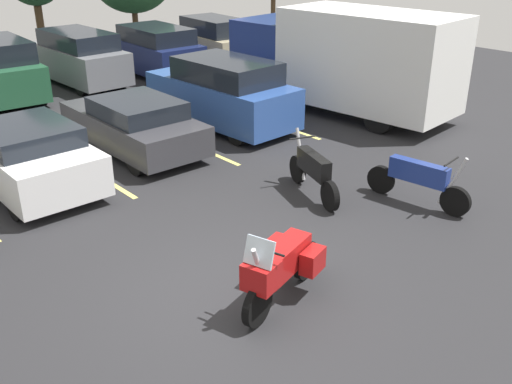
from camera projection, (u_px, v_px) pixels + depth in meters
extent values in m
cube|color=#262628|center=(229.00, 292.00, 9.18)|extent=(44.00, 44.00, 0.10)
cylinder|color=black|center=(257.00, 305.00, 8.22)|extent=(0.66, 0.30, 0.65)
cylinder|color=black|center=(305.00, 260.00, 9.35)|extent=(0.66, 0.30, 0.65)
cube|color=#A51414|center=(283.00, 258.00, 8.62)|extent=(1.16, 0.66, 0.45)
cylinder|color=#B2B2B7|center=(262.00, 277.00, 8.14)|extent=(0.51, 0.21, 1.12)
cylinder|color=black|center=(265.00, 250.00, 8.04)|extent=(0.21, 0.60, 0.04)
cube|color=#A51414|center=(261.00, 275.00, 8.11)|extent=(0.55, 0.55, 0.40)
cube|color=#B2C1CC|center=(259.00, 252.00, 7.91)|extent=(0.28, 0.47, 0.39)
cube|color=#A51414|center=(313.00, 261.00, 8.76)|extent=(0.49, 0.35, 0.36)
cube|color=#A51414|center=(276.00, 249.00, 9.07)|extent=(0.49, 0.35, 0.36)
cylinder|color=black|center=(455.00, 201.00, 11.40)|extent=(0.20, 0.62, 0.61)
cylinder|color=black|center=(381.00, 180.00, 12.40)|extent=(0.20, 0.62, 0.61)
cube|color=navy|center=(419.00, 172.00, 11.73)|extent=(0.40, 1.27, 0.43)
cylinder|color=#B2B2B7|center=(452.00, 181.00, 11.31)|extent=(0.13, 0.50, 1.08)
cylinder|color=black|center=(451.00, 162.00, 11.19)|extent=(0.62, 0.12, 0.04)
cylinder|color=black|center=(298.00, 169.00, 12.92)|extent=(0.33, 0.62, 0.62)
cylinder|color=black|center=(330.00, 196.00, 11.62)|extent=(0.33, 0.62, 0.62)
cube|color=black|center=(314.00, 164.00, 12.10)|extent=(0.62, 1.17, 0.45)
cylinder|color=#B2B2B7|center=(300.00, 154.00, 12.65)|extent=(0.24, 0.49, 1.09)
cylinder|color=black|center=(303.00, 138.00, 12.42)|extent=(0.59, 0.25, 0.04)
cube|color=#EAE066|center=(83.00, 166.00, 13.91)|extent=(0.12, 4.88, 0.01)
cube|color=#EAE066|center=(182.00, 140.00, 15.62)|extent=(0.12, 4.88, 0.01)
cube|color=#EAE066|center=(260.00, 119.00, 17.34)|extent=(0.12, 4.88, 0.01)
cube|color=white|center=(27.00, 158.00, 12.59)|extent=(1.90, 4.23, 0.85)
cube|color=black|center=(26.00, 134.00, 12.17)|extent=(1.75, 2.13, 0.40)
cylinder|color=black|center=(39.00, 146.00, 14.19)|extent=(0.22, 0.69, 0.69)
cylinder|color=black|center=(16.00, 203.00, 11.24)|extent=(0.22, 0.69, 0.69)
cylinder|color=black|center=(94.00, 181.00, 12.22)|extent=(0.22, 0.69, 0.69)
cube|color=#38383D|center=(133.00, 127.00, 14.72)|extent=(1.91, 4.46, 0.73)
cube|color=black|center=(137.00, 108.00, 14.28)|extent=(1.74, 2.18, 0.42)
cylinder|color=black|center=(78.00, 129.00, 15.38)|extent=(0.23, 0.72, 0.71)
cylinder|color=black|center=(132.00, 117.00, 16.34)|extent=(0.23, 0.72, 0.71)
cylinder|color=black|center=(136.00, 160.00, 13.30)|extent=(0.23, 0.72, 0.71)
cylinder|color=black|center=(194.00, 144.00, 14.26)|extent=(0.23, 0.72, 0.71)
cube|color=#2D519E|center=(221.00, 99.00, 16.54)|extent=(2.10, 4.77, 1.11)
cube|color=black|center=(227.00, 70.00, 16.01)|extent=(1.87, 2.98, 0.61)
cylinder|color=black|center=(166.00, 108.00, 17.25)|extent=(0.25, 0.65, 0.64)
cylinder|color=black|center=(208.00, 98.00, 18.29)|extent=(0.25, 0.65, 0.64)
cylinder|color=black|center=(238.00, 133.00, 15.16)|extent=(0.25, 0.65, 0.64)
cylinder|color=black|center=(281.00, 120.00, 16.19)|extent=(0.25, 0.65, 0.64)
cube|color=#235638|center=(1.00, 76.00, 19.15)|extent=(2.03, 4.43, 1.11)
cylinder|color=black|center=(13.00, 78.00, 20.81)|extent=(0.26, 0.63, 0.62)
cylinder|color=black|center=(41.00, 95.00, 18.70)|extent=(0.26, 0.63, 0.62)
cube|color=slate|center=(79.00, 63.00, 21.00)|extent=(1.92, 4.66, 1.11)
cube|color=black|center=(77.00, 39.00, 20.56)|extent=(1.73, 3.18, 0.58)
cylinder|color=black|center=(42.00, 71.00, 21.75)|extent=(0.24, 0.68, 0.68)
cylinder|color=black|center=(79.00, 65.00, 22.70)|extent=(0.24, 0.68, 0.68)
cylinder|color=black|center=(81.00, 86.00, 19.66)|extent=(0.24, 0.68, 0.68)
cylinder|color=black|center=(121.00, 79.00, 20.61)|extent=(0.24, 0.68, 0.68)
cube|color=navy|center=(154.00, 55.00, 22.34)|extent=(2.05, 4.42, 1.08)
cube|color=black|center=(156.00, 34.00, 21.84)|extent=(1.86, 3.03, 0.57)
cylinder|color=black|center=(118.00, 63.00, 23.07)|extent=(0.24, 0.64, 0.64)
cylinder|color=black|center=(154.00, 58.00, 24.04)|extent=(0.24, 0.64, 0.64)
cylinder|color=black|center=(156.00, 76.00, 20.99)|extent=(0.24, 0.64, 0.64)
cylinder|color=black|center=(195.00, 70.00, 21.96)|extent=(0.24, 0.64, 0.64)
cube|color=#C1B289|center=(210.00, 46.00, 24.21)|extent=(2.07, 4.59, 1.04)
cube|color=black|center=(214.00, 26.00, 23.60)|extent=(1.81, 2.89, 0.67)
cylinder|color=black|center=(176.00, 52.00, 25.07)|extent=(0.26, 0.66, 0.64)
cylinder|color=black|center=(206.00, 48.00, 25.90)|extent=(0.26, 0.66, 0.64)
cylinder|color=black|center=(215.00, 64.00, 22.87)|extent=(0.26, 0.66, 0.64)
cylinder|color=black|center=(246.00, 59.00, 23.69)|extent=(0.26, 0.66, 0.64)
cube|color=navy|center=(277.00, 52.00, 19.27)|extent=(2.62, 2.23, 2.18)
cube|color=white|center=(369.00, 59.00, 16.92)|extent=(2.93, 5.38, 2.72)
cylinder|color=black|center=(257.00, 88.00, 18.95)|extent=(0.38, 0.92, 0.90)
cylinder|color=black|center=(298.00, 77.00, 20.33)|extent=(0.38, 0.92, 0.90)
cylinder|color=black|center=(380.00, 117.00, 16.04)|extent=(0.38, 0.92, 0.90)
cylinder|color=black|center=(417.00, 102.00, 17.42)|extent=(0.38, 0.92, 0.90)
cylinder|color=#4C3823|center=(136.00, 29.00, 28.13)|extent=(0.28, 0.28, 1.51)
cylinder|color=#4C3823|center=(273.00, 10.00, 31.29)|extent=(0.25, 0.25, 2.35)
cylinder|color=#4C3823|center=(42.00, 34.00, 24.54)|extent=(0.32, 0.32, 2.28)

